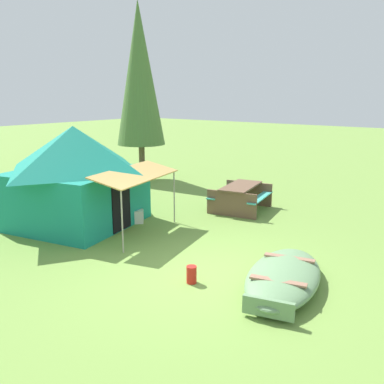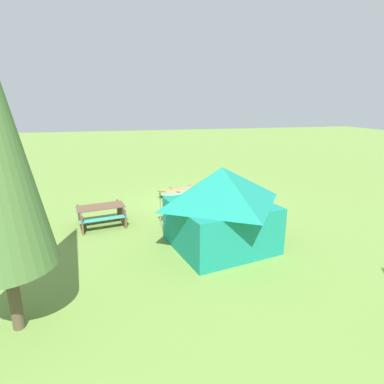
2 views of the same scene
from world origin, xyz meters
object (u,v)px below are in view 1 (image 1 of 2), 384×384
object	(u,v)px
beached_rowboat	(283,276)
cooler_box	(133,217)
picnic_table	(241,195)
fuel_can	(192,275)
pine_tree_back_left	(140,74)
canvas_cabin_tent	(76,174)

from	to	relation	value
beached_rowboat	cooler_box	distance (m)	5.02
picnic_table	fuel_can	distance (m)	5.15
picnic_table	pine_tree_back_left	bearing A→B (deg)	74.99
picnic_table	fuel_can	bearing A→B (deg)	-159.28
beached_rowboat	picnic_table	distance (m)	5.11
pine_tree_back_left	cooler_box	bearing A→B (deg)	-138.45
beached_rowboat	pine_tree_back_left	world-z (taller)	pine_tree_back_left
picnic_table	cooler_box	xyz separation A→B (m)	(-2.86, 1.66, -0.30)
canvas_cabin_tent	pine_tree_back_left	distance (m)	6.59
beached_rowboat	fuel_can	world-z (taller)	beached_rowboat
canvas_cabin_tent	fuel_can	bearing A→B (deg)	-102.27
beached_rowboat	picnic_table	bearing A→B (deg)	39.47
pine_tree_back_left	fuel_can	bearing A→B (deg)	-130.65
cooler_box	pine_tree_back_left	size ratio (longest dim) A/B	0.08
picnic_table	cooler_box	size ratio (longest dim) A/B	3.61
fuel_can	pine_tree_back_left	bearing A→B (deg)	49.35
pine_tree_back_left	canvas_cabin_tent	bearing A→B (deg)	-152.54
canvas_cabin_tent	cooler_box	distance (m)	1.87
fuel_can	canvas_cabin_tent	bearing A→B (deg)	77.73
cooler_box	fuel_can	bearing A→B (deg)	-119.26
fuel_can	pine_tree_back_left	xyz separation A→B (m)	(6.29, 7.33, 3.99)
picnic_table	pine_tree_back_left	xyz separation A→B (m)	(1.48, 5.51, 3.68)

